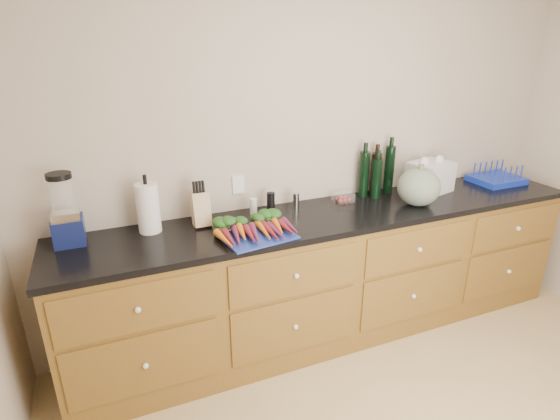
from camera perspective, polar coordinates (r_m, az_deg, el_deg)
name	(u,v)px	position (r m, az deg, el deg)	size (l,w,h in m)	color
wall_back	(317,149)	(3.12, 4.90, 7.95)	(4.10, 0.05, 2.60)	#BFB09E
cabinets	(335,276)	(3.16, 7.18, -8.56)	(3.60, 0.64, 0.90)	brown
countertop	(338,215)	(2.96, 7.55, -0.62)	(3.64, 0.62, 0.04)	black
cutting_board	(257,236)	(2.57, -2.98, -3.36)	(0.41, 0.31, 0.01)	#1F3599
carrots	(255,228)	(2.59, -3.32, -2.35)	(0.45, 0.33, 0.06)	orange
squash	(419,187)	(3.16, 17.66, 2.89)	(0.29, 0.29, 0.26)	#5D6F5D
blender_appliance	(66,214)	(2.68, -26.21, -0.45)	(0.16, 0.16, 0.41)	#101A4E
paper_towel	(148,208)	(2.69, -16.85, 0.24)	(0.13, 0.13, 0.30)	white
knife_block	(201,209)	(2.73, -10.31, 0.11)	(0.10, 0.10, 0.21)	tan
grinder_salt	(253,207)	(2.87, -3.49, 0.46)	(0.05, 0.05, 0.11)	white
grinder_pepper	(271,202)	(2.91, -1.20, 1.01)	(0.05, 0.05, 0.13)	black
canister_chrome	(296,201)	(2.98, 2.08, 1.25)	(0.05, 0.05, 0.11)	silver
tomato_box	(343,197)	(3.14, 8.26, 1.68)	(0.13, 0.11, 0.06)	white
bottles	(376,174)	(3.29, 12.49, 4.66)	(0.29, 0.15, 0.35)	black
grocery_bag	(430,177)	(3.49, 18.97, 4.12)	(0.31, 0.24, 0.22)	white
dish_rack	(496,178)	(3.94, 26.43, 3.79)	(0.38, 0.30, 0.15)	#142FB2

